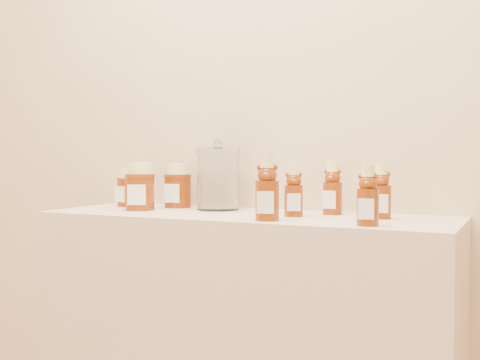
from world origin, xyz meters
The scene contains 10 objects.
wall_back centered at (0.00, 1.75, 1.35)m, with size 3.50×0.02×2.70m, color tan.
bear_bottle_back_left centered at (0.15, 1.55, 0.98)m, with size 0.06×0.06×0.16m, color #5D2107, non-canonical shape.
bear_bottle_back_mid centered at (0.23, 1.66, 0.99)m, with size 0.06×0.06×0.17m, color #5D2107, non-canonical shape.
bear_bottle_back_right centered at (0.38, 1.60, 0.98)m, with size 0.06×0.06×0.17m, color #5D2107, non-canonical shape.
bear_bottle_front_left centered at (0.13, 1.42, 1.00)m, with size 0.07×0.07×0.19m, color #5D2107, non-canonical shape.
bear_bottle_front_right centered at (0.39, 1.42, 0.98)m, with size 0.06×0.06×0.17m, color #5D2107, non-canonical shape.
honey_jar_left centered at (-0.47, 1.63, 0.96)m, with size 0.08×0.08×0.13m, color #5D2107, non-canonical shape.
honey_jar_back centered at (-0.29, 1.66, 0.97)m, with size 0.09×0.09×0.14m, color #5D2107, non-canonical shape.
honey_jar_front centered at (-0.35, 1.53, 0.97)m, with size 0.09×0.09×0.15m, color #5D2107, non-canonical shape.
glass_canister centered at (-0.13, 1.64, 1.01)m, with size 0.14×0.14×0.21m, color white, non-canonical shape.
Camera 1 is at (0.74, -0.01, 1.07)m, focal length 45.00 mm.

